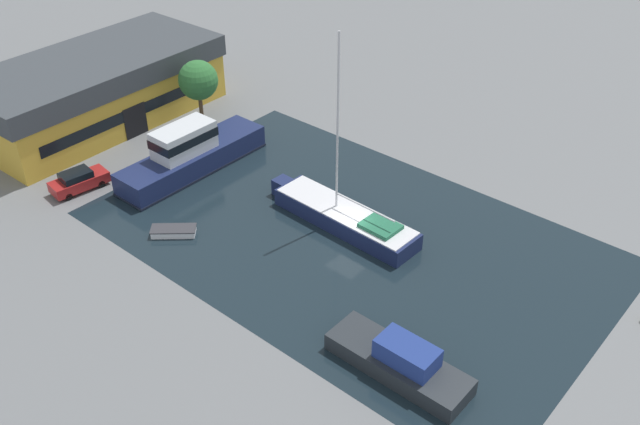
# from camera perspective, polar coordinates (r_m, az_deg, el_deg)

# --- Properties ---
(ground_plane) EXTENTS (440.00, 440.00, 0.00)m
(ground_plane) POSITION_cam_1_polar(r_m,az_deg,el_deg) (51.95, 2.32, -2.03)
(ground_plane) COLOR slate
(water_canal) EXTENTS (23.07, 36.76, 0.01)m
(water_canal) POSITION_cam_1_polar(r_m,az_deg,el_deg) (51.95, 2.32, -2.02)
(water_canal) COLOR black
(water_canal) RESTS_ON ground
(warehouse_building) EXTENTS (23.24, 11.14, 6.19)m
(warehouse_building) POSITION_cam_1_polar(r_m,az_deg,el_deg) (69.74, -17.41, 9.44)
(warehouse_building) COLOR gold
(warehouse_building) RESTS_ON ground
(quay_tree_near_building) EXTENTS (3.61, 3.61, 6.17)m
(quay_tree_near_building) POSITION_cam_1_polar(r_m,az_deg,el_deg) (66.27, -9.72, 10.38)
(quay_tree_near_building) COLOR brown
(quay_tree_near_building) RESTS_ON ground
(parked_car) EXTENTS (4.74, 2.45, 1.68)m
(parked_car) POSITION_cam_1_polar(r_m,az_deg,el_deg) (59.99, -18.75, 2.44)
(parked_car) COLOR maroon
(parked_car) RESTS_ON ground
(sailboat_moored) EXTENTS (3.38, 13.17, 14.80)m
(sailboat_moored) POSITION_cam_1_polar(r_m,az_deg,el_deg) (52.78, 1.90, -0.31)
(sailboat_moored) COLOR #19234C
(sailboat_moored) RESTS_ON water_canal
(motor_cruiser) EXTENTS (13.75, 3.56, 4.24)m
(motor_cruiser) POSITION_cam_1_polar(r_m,az_deg,el_deg) (59.99, -10.34, 4.61)
(motor_cruiser) COLOR #19234C
(motor_cruiser) RESTS_ON water_canal
(small_dinghy) EXTENTS (3.15, 3.30, 0.56)m
(small_dinghy) POSITION_cam_1_polar(r_m,az_deg,el_deg) (53.16, -11.63, -1.47)
(small_dinghy) COLOR white
(small_dinghy) RESTS_ON water_canal
(cabin_boat) EXTENTS (2.82, 8.76, 2.39)m
(cabin_boat) POSITION_cam_1_polar(r_m,az_deg,el_deg) (41.79, 6.44, -11.75)
(cabin_boat) COLOR #23282D
(cabin_boat) RESTS_ON water_canal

